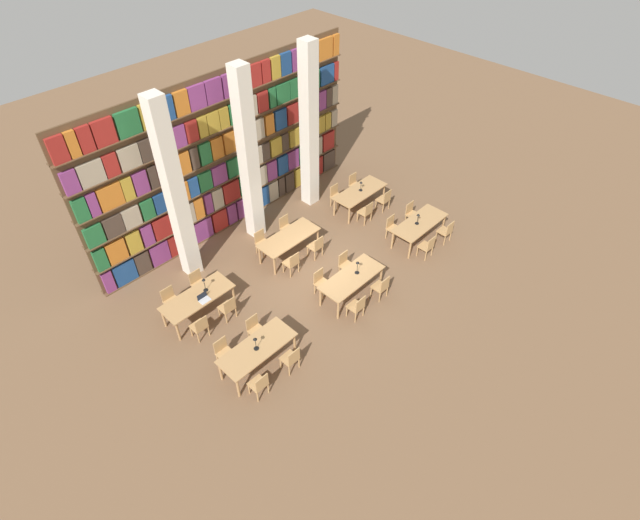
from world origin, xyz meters
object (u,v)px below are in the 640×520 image
Objects in this scene: chair_7 at (346,264)px; laptop at (204,299)px; chair_16 at (292,262)px; reading_table_0 at (257,349)px; chair_2 at (291,359)px; chair_23 at (355,184)px; pillar_right at (309,129)px; chair_15 at (198,283)px; chair_4 at (357,306)px; chair_19 at (286,227)px; chair_1 at (224,352)px; desk_lamp_2 at (418,217)px; chair_14 at (228,307)px; chair_11 at (412,213)px; reading_table_5 at (360,193)px; reading_table_2 at (420,224)px; chair_21 at (336,195)px; pillar_center at (248,159)px; chair_3 at (255,329)px; desk_lamp_1 at (357,265)px; chair_12 at (200,326)px; desk_lamp_4 at (361,184)px; chair_9 at (393,227)px; pillar_left at (175,195)px; chair_17 at (262,242)px; chair_10 at (446,231)px; chair_18 at (316,246)px; reading_table_4 at (289,239)px; chair_22 at (384,199)px; desk_lamp_3 at (204,282)px; chair_0 at (259,384)px; chair_13 at (171,300)px; desk_lamp_0 at (255,341)px; chair_6 at (381,287)px; chair_5 at (321,282)px; chair_20 at (366,212)px; reading_table_3 at (198,299)px.

chair_7 is 2.69× the size of laptop.
reading_table_0 is at bearing -147.67° from chair_16.
chair_23 is (7.32, 4.18, 0.00)m from chair_2.
pillar_right reaches higher than chair_15.
chair_19 is at bearing 75.48° from chair_4.
chair_7 is at bearing 52.45° from chair_4.
chair_1 is 7.79m from desk_lamp_2.
chair_1 is at bearing -131.98° from chair_14.
chair_11 is 2.05m from reading_table_5.
reading_table_2 is 2.48× the size of chair_21.
pillar_center is 3.54m from chair_16.
desk_lamp_2 reaches higher than chair_11.
desk_lamp_1 reaches higher than chair_3.
chair_4 and chair_12 have the same top height.
pillar_right is 15.18× the size of desk_lamp_4.
desk_lamp_2 is 2.65m from desk_lamp_4.
chair_9 is 2.06× the size of desk_lamp_2.
pillar_right is 8.14m from chair_2.
pillar_left is 6.98× the size of chair_15.
chair_17 is (-3.66, 2.64, 0.00)m from chair_9.
chair_18 is at bearing 144.21° from chair_10.
chair_22 reaches higher than reading_table_4.
desk_lamp_3 is at bearing 175.03° from chair_22.
chair_4 and chair_11 have the same top height.
chair_0 and chair_13 have the same top height.
reading_table_0 is 4.51× the size of desk_lamp_1.
chair_7 and chair_12 have the same top height.
chair_15 is at bearing 81.83° from reading_table_0.
chair_19 reaches higher than reading_table_4.
desk_lamp_0 is at bearing 26.93° from chair_21.
chair_3 is 7.81m from chair_23.
pillar_right is 2.81× the size of reading_table_2.
chair_3 is 1.00× the size of chair_22.
chair_0 is 1.45m from chair_1.
desk_lamp_0 reaches higher than chair_6.
chair_21 is (2.58, 1.49, 0.00)m from chair_18.
chair_14 is (0.99, 0.00, 0.00)m from chair_12.
reading_table_4 is (3.18, -0.67, 0.22)m from chair_15.
chair_5 is at bearing 179.42° from chair_1.
chair_20 is (2.55, 2.77, 0.00)m from chair_6.
chair_22 reaches higher than reading_table_5.
chair_5 is at bearing 163.96° from chair_10.
chair_12 is 0.40× the size of reading_table_5.
chair_6 is 1.00× the size of chair_18.
chair_20 is (7.37, 1.28, 0.00)m from chair_1.
chair_20 is 1.45m from chair_21.
reading_table_0 is 2.48× the size of chair_11.
chair_17 is at bearing 127.64° from reading_table_4.
pillar_center is 4.66m from reading_table_3.
chair_0 is at bearing -150.67° from chair_18.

